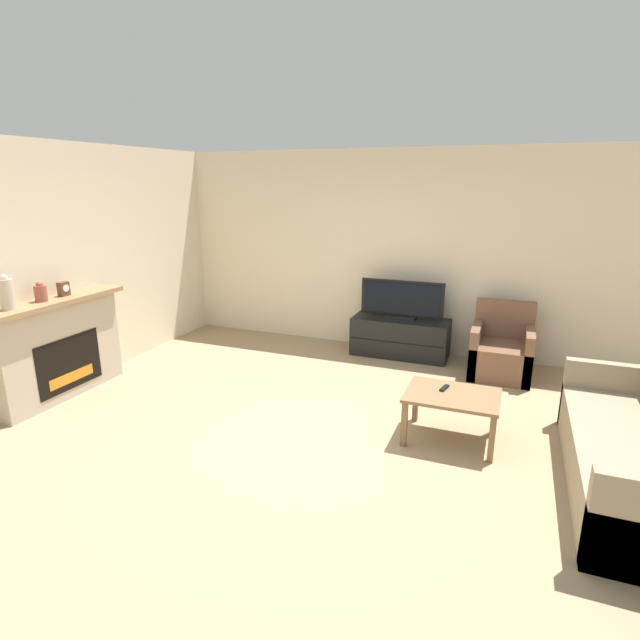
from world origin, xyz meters
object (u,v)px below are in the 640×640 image
at_px(fireplace, 58,347).
at_px(tv, 402,301).
at_px(remote, 444,388).
at_px(couch, 640,457).
at_px(tv_stand, 400,337).
at_px(mantel_vase_centre_left, 41,293).
at_px(armchair, 501,352).
at_px(coffee_table, 452,401).
at_px(mantel_vase_left, 7,293).
at_px(mantel_clock, 64,289).

relative_size(fireplace, tv, 1.46).
relative_size(remote, couch, 0.07).
xyz_separation_m(fireplace, tv_stand, (3.14, 2.65, -0.30)).
distance_m(fireplace, remote, 4.05).
bearing_deg(mantel_vase_centre_left, tv_stand, 41.57).
height_order(mantel_vase_centre_left, armchair, mantel_vase_centre_left).
xyz_separation_m(tv_stand, coffee_table, (0.94, -2.10, 0.13)).
xyz_separation_m(fireplace, mantel_vase_left, (0.02, -0.48, 0.69)).
bearing_deg(coffee_table, fireplace, -172.24).
height_order(fireplace, mantel_vase_centre_left, mantel_vase_centre_left).
relative_size(coffee_table, remote, 5.25).
relative_size(fireplace, couch, 0.76).
relative_size(coffee_table, couch, 0.39).
height_order(tv_stand, coffee_table, tv_stand).
height_order(fireplace, coffee_table, fireplace).
relative_size(mantel_vase_centre_left, tv_stand, 0.16).
bearing_deg(armchair, fireplace, -151.31).
bearing_deg(tv, armchair, -9.93).
bearing_deg(coffee_table, tv, 114.06).
bearing_deg(fireplace, tv_stand, 40.17).
height_order(mantel_vase_left, coffee_table, mantel_vase_left).
bearing_deg(mantel_vase_left, coffee_table, 14.30).
distance_m(coffee_table, remote, 0.14).
xyz_separation_m(mantel_vase_centre_left, tv, (3.13, 2.77, -0.43)).
distance_m(fireplace, armchair, 5.06).
height_order(tv_stand, armchair, armchair).
bearing_deg(mantel_vase_left, mantel_clock, 89.93).
height_order(armchair, coffee_table, armchair).
xyz_separation_m(tv, coffee_table, (0.94, -2.09, -0.37)).
bearing_deg(mantel_clock, couch, 1.00).
bearing_deg(couch, mantel_vase_left, -172.36).
relative_size(tv_stand, tv, 1.16).
xyz_separation_m(mantel_clock, tv, (3.12, 2.49, -0.42)).
xyz_separation_m(mantel_vase_left, mantel_clock, (0.00, 0.64, -0.08)).
distance_m(fireplace, mantel_clock, 0.63).
bearing_deg(armchair, remote, -103.76).
xyz_separation_m(tv, remote, (0.85, -2.01, -0.29)).
bearing_deg(couch, mantel_clock, -179.00).
xyz_separation_m(mantel_vase_centre_left, coffee_table, (4.06, 0.68, -0.80)).
relative_size(mantel_vase_centre_left, tv, 0.19).
relative_size(fireplace, armchair, 1.85).
bearing_deg(fireplace, armchair, 28.69).
height_order(tv_stand, tv, tv).
height_order(mantel_clock, remote, mantel_clock).
bearing_deg(tv_stand, fireplace, -139.83).
relative_size(mantel_clock, coffee_table, 0.18).
xyz_separation_m(mantel_vase_centre_left, mantel_clock, (0.00, 0.28, -0.02)).
relative_size(mantel_vase_centre_left, armchair, 0.24).
relative_size(tv, couch, 0.52).
bearing_deg(tv, tv_stand, 90.00).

